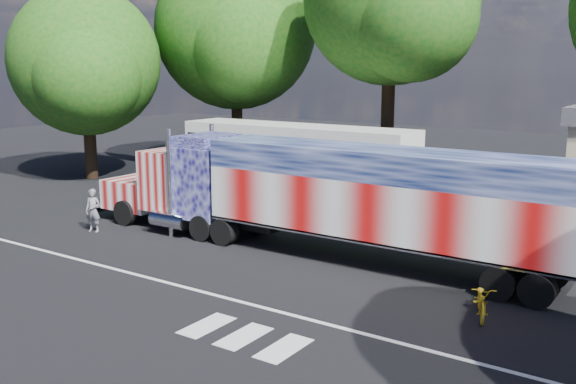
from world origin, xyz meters
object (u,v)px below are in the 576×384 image
Objects in this scene: coach_bus at (296,160)px; tree_w_a at (86,62)px; semi_truck at (321,194)px; tree_nw_a at (237,29)px; bicycle at (482,300)px; woman at (93,210)px.

tree_w_a is (-12.79, -2.30, 4.86)m from coach_bus.
tree_w_a reaches higher than semi_truck.
coach_bus is at bearing -35.00° from tree_nw_a.
tree_nw_a reaches higher than tree_w_a.
bicycle is (12.77, -10.38, -1.42)m from coach_bus.
woman reaches higher than bicycle.
coach_bus is at bearing 128.57° from semi_truck.
woman is (-9.12, -2.47, -1.29)m from semi_truck.
tree_nw_a is (-5.41, 16.11, 7.88)m from woman.
woman is at bearing -38.91° from tree_w_a.
semi_truck is 7.22m from bicycle.
coach_bus is 13.88m from tree_w_a.
semi_truck is 9.54m from woman.
tree_nw_a is 9.49m from tree_w_a.
woman is (-2.89, -10.29, -1.02)m from coach_bus.
bicycle is at bearing -19.52° from woman.
coach_bus is 16.52m from bicycle.
bicycle is at bearing -21.44° from semi_truck.
coach_bus is 1.13× the size of tree_w_a.
semi_truck is at bearing -16.18° from tree_w_a.
woman is at bearing -71.42° from tree_nw_a.
woman is at bearing -164.82° from semi_truck.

